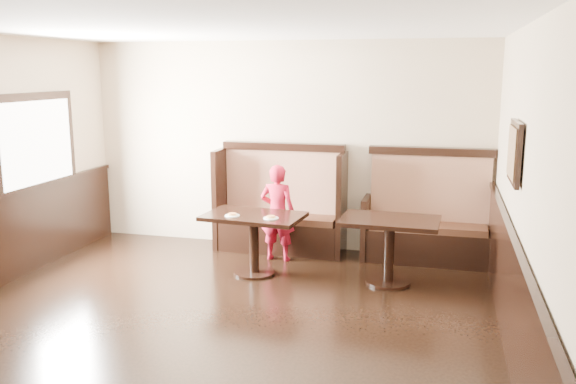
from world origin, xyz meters
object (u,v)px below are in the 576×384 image
(booth_neighbor, at_px, (428,224))
(table_main, at_px, (254,228))
(booth_main, at_px, (281,212))
(table_neighbor, at_px, (389,235))
(child, at_px, (278,213))

(booth_neighbor, distance_m, table_main, 2.27)
(booth_main, bearing_deg, table_main, -92.38)
(table_neighbor, bearing_deg, booth_neighbor, 70.20)
(booth_main, xyz_separation_m, booth_neighbor, (1.95, -0.00, -0.05))
(child, bearing_deg, booth_main, -78.40)
(table_main, relative_size, child, 0.97)
(table_neighbor, bearing_deg, booth_main, 149.24)
(booth_neighbor, bearing_deg, table_main, -151.71)
(booth_main, height_order, child, booth_main)
(table_neighbor, distance_m, child, 1.57)
(booth_main, xyz_separation_m, table_main, (-0.04, -1.08, 0.04))
(child, bearing_deg, table_neighbor, 161.75)
(table_main, xyz_separation_m, child, (0.12, 0.61, 0.06))
(table_main, bearing_deg, table_neighbor, 7.87)
(table_neighbor, xyz_separation_m, child, (-1.47, 0.54, 0.05))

